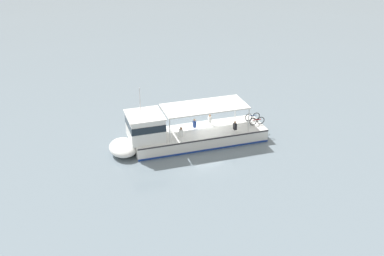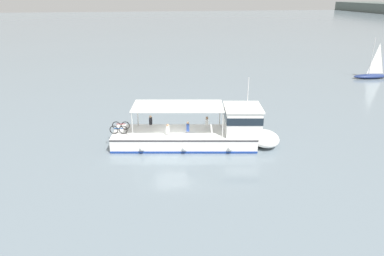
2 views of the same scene
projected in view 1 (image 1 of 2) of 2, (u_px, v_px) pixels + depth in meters
The scene contains 2 objects.
ground_plane at pixel (205, 135), 38.72m from camera, with size 400.00×400.00×0.00m, color slate.
ferry_main at pixel (180, 134), 36.61m from camera, with size 5.24×13.04×5.32m.
Camera 1 is at (-30.10, 17.09, 17.40)m, focal length 42.89 mm.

